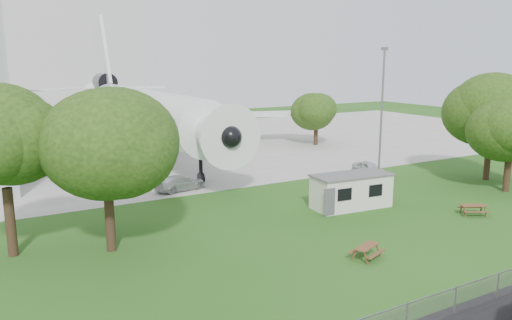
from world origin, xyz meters
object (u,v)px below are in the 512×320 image
picnic_west (366,258)px  picnic_east (473,215)px  site_cabin (351,191)px  airliner (142,110)px

picnic_west → picnic_east: size_ratio=1.00×
site_cabin → picnic_east: bearing=-42.8°
site_cabin → picnic_east: size_ratio=3.81×
picnic_west → picnic_east: same height
picnic_east → airliner: bearing=139.5°
site_cabin → airliner: bearing=102.8°
airliner → picnic_west: (0.96, -38.57, -5.27)m
site_cabin → picnic_east: site_cabin is taller
picnic_west → picnic_east: 12.59m
site_cabin → picnic_east: (6.46, -5.99, -1.31)m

